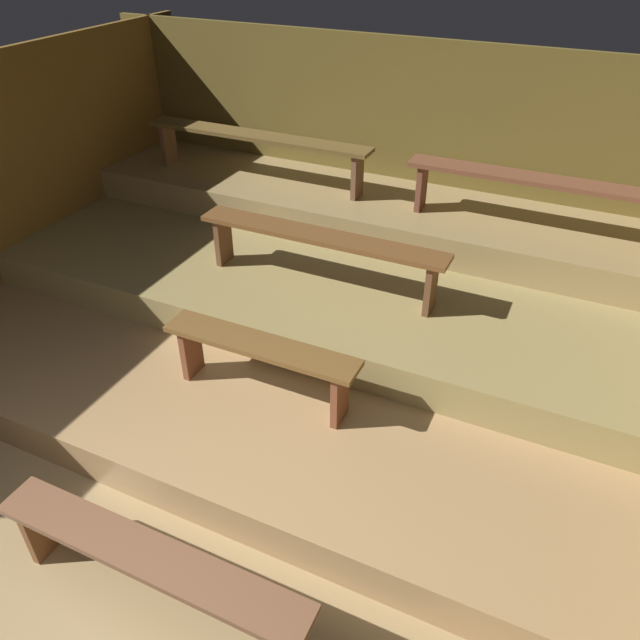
% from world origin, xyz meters
% --- Properties ---
extents(ground, '(6.97, 5.97, 0.08)m').
position_xyz_m(ground, '(0.00, 2.58, -0.04)').
color(ground, '#967B50').
extents(wall_back, '(6.97, 0.06, 2.26)m').
position_xyz_m(wall_back, '(0.00, 5.20, 1.13)').
color(wall_back, brown).
rests_on(wall_back, ground).
extents(platform_lower, '(6.17, 3.98, 0.30)m').
position_xyz_m(platform_lower, '(0.00, 3.18, 0.15)').
color(platform_lower, '#A17C50').
rests_on(platform_lower, ground).
extents(platform_middle, '(6.17, 2.66, 0.30)m').
position_xyz_m(platform_middle, '(0.00, 3.84, 0.45)').
color(platform_middle, '#93814C').
rests_on(platform_middle, platform_lower).
extents(platform_upper, '(6.17, 1.16, 0.30)m').
position_xyz_m(platform_upper, '(0.00, 4.59, 0.75)').
color(platform_upper, '#967D4F').
rests_on(platform_upper, platform_middle).
extents(bench_floor_center, '(1.90, 0.26, 0.47)m').
position_xyz_m(bench_floor_center, '(0.09, 0.65, 0.38)').
color(bench_floor_center, brown).
rests_on(bench_floor_center, ground).
extents(bench_lower_center, '(1.45, 0.26, 0.47)m').
position_xyz_m(bench_lower_center, '(-0.07, 2.17, 0.66)').
color(bench_lower_center, brown).
rests_on(bench_lower_center, platform_lower).
extents(bench_middle_center, '(2.14, 0.26, 0.47)m').
position_xyz_m(bench_middle_center, '(-0.15, 3.32, 0.98)').
color(bench_middle_center, brown).
rests_on(bench_middle_center, platform_middle).
extents(bench_upper_left, '(2.45, 0.26, 0.47)m').
position_xyz_m(bench_upper_left, '(-1.43, 4.52, 1.29)').
color(bench_upper_left, brown).
rests_on(bench_upper_left, platform_upper).
extents(bench_upper_right, '(2.45, 0.26, 0.47)m').
position_xyz_m(bench_upper_right, '(1.43, 4.52, 1.29)').
color(bench_upper_right, brown).
rests_on(bench_upper_right, platform_upper).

